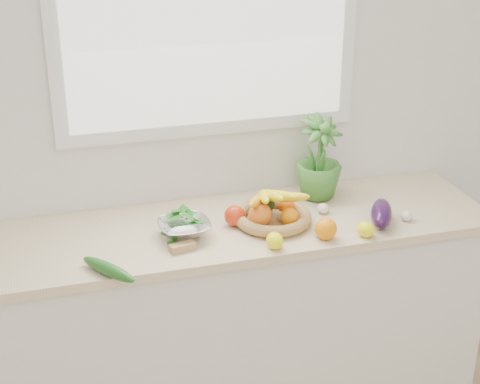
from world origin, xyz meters
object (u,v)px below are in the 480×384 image
object	(u,v)px
cucumber	(108,269)
potted_herb	(319,157)
eggplant	(381,213)
fruit_basket	(272,212)
colander_with_spinach	(184,224)
apple	(235,216)

from	to	relation	value
cucumber	potted_herb	distance (m)	1.08
eggplant	cucumber	distance (m)	1.14
fruit_basket	colander_with_spinach	bearing A→B (deg)	-176.97
fruit_basket	eggplant	bearing A→B (deg)	-16.28
apple	colander_with_spinach	size ratio (longest dim) A/B	0.40
cucumber	colander_with_spinach	bearing A→B (deg)	33.72
apple	colander_with_spinach	xyz separation A→B (m)	(-0.22, -0.04, 0.01)
potted_herb	apple	bearing A→B (deg)	-158.87
eggplant	colander_with_spinach	world-z (taller)	colander_with_spinach
apple	potted_herb	xyz separation A→B (m)	(0.43, 0.17, 0.15)
eggplant	fruit_basket	size ratio (longest dim) A/B	0.63
eggplant	cucumber	xyz separation A→B (m)	(-1.14, -0.11, -0.02)
eggplant	fruit_basket	bearing A→B (deg)	163.72
cucumber	fruit_basket	distance (m)	0.74
cucumber	potted_herb	xyz separation A→B (m)	(0.98, 0.43, 0.17)
potted_herb	eggplant	bearing A→B (deg)	-63.61
colander_with_spinach	cucumber	bearing A→B (deg)	-146.28
potted_herb	colander_with_spinach	bearing A→B (deg)	-162.10
colander_with_spinach	potted_herb	bearing A→B (deg)	17.90
cucumber	colander_with_spinach	size ratio (longest dim) A/B	1.23
eggplant	cucumber	size ratio (longest dim) A/B	0.86
cucumber	fruit_basket	world-z (taller)	fruit_basket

